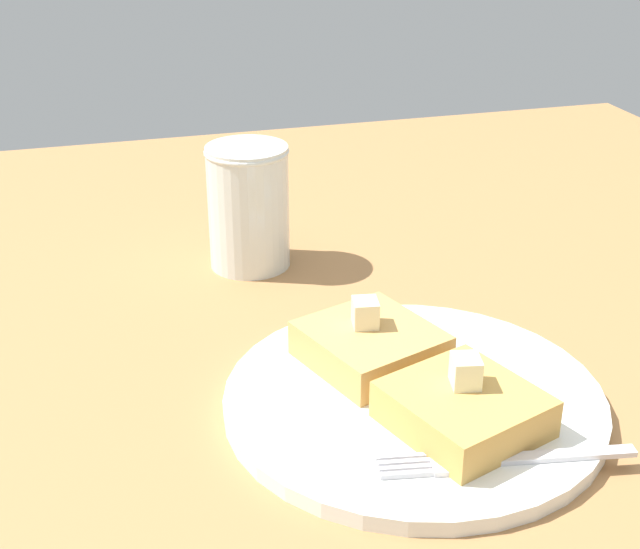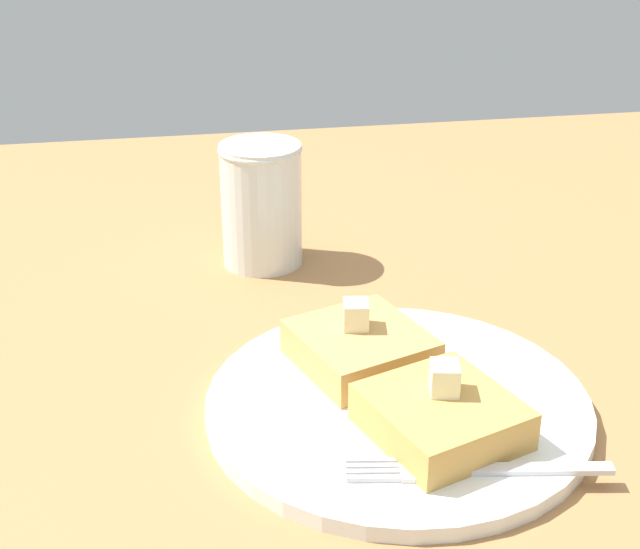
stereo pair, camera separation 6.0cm
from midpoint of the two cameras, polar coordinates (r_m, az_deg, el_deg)
name	(u,v)px [view 2 (the right image)]	position (r cm, az deg, el deg)	size (l,w,h in cm)	color
table_surface	(307,396)	(65.21, 1.82, -7.82)	(126.39, 126.39, 2.36)	#9F7042
plate	(398,403)	(61.67, 7.81, -8.24)	(26.09, 26.09, 1.12)	white
toast_slice_left	(361,349)	(63.95, 5.34, -4.85)	(8.79, 8.43, 2.64)	tan
toast_slice_middle	(441,416)	(57.63, 10.78, -8.99)	(8.79, 8.43, 2.64)	tan
butter_pat_primary	(356,315)	(63.57, 5.04, -2.64)	(1.98, 1.78, 1.98)	beige
butter_pat_secondary	(445,378)	(57.09, 11.00, -6.60)	(1.98, 1.78, 1.98)	#F0EFC5
fork	(462,469)	(55.43, 12.25, -12.19)	(4.11, 16.01, 0.36)	silver
syrup_jar	(262,210)	(80.82, -1.62, 4.10)	(7.52, 7.52, 11.29)	#461B0D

